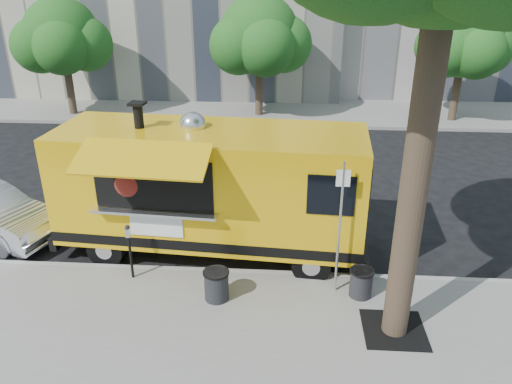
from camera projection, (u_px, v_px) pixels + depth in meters
ground at (267, 256)px, 12.47m from camera, size 120.00×120.00×0.00m
sidewalk at (257, 372)px, 8.80m from camera, size 60.00×6.00×0.15m
curb at (265, 274)px, 11.59m from camera, size 60.00×0.14×0.16m
far_sidewalk at (280, 112)px, 24.73m from camera, size 60.00×5.00×0.15m
tree_well at (394, 330)px, 9.70m from camera, size 1.20×1.20×0.02m
far_tree_a at (62, 36)px, 22.74m from camera, size 3.42×3.42×5.36m
far_tree_b at (259, 35)px, 22.52m from camera, size 3.60×3.60×5.50m
far_tree_c at (464, 40)px, 21.74m from camera, size 3.24×3.24×5.21m
sign_post at (340, 221)px, 10.21m from camera, size 0.28×0.06×3.00m
parking_meter at (129, 245)px, 11.03m from camera, size 0.11×0.11×1.33m
food_truck at (210, 187)px, 11.99m from camera, size 7.73×3.79×3.76m
trash_bin_left at (216, 284)px, 10.49m from camera, size 0.56×0.56×0.67m
trash_bin_right at (361, 282)px, 10.60m from camera, size 0.52×0.52×0.63m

